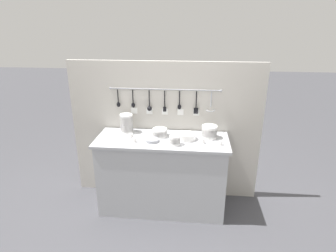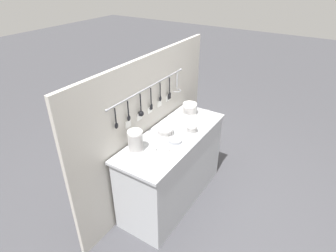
{
  "view_description": "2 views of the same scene",
  "coord_description": "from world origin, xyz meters",
  "px_view_note": "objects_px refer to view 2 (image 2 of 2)",
  "views": [
    {
      "loc": [
        0.34,
        -2.8,
        2.07
      ],
      "look_at": [
        0.07,
        -0.03,
        1.04
      ],
      "focal_mm": 30.0,
      "sensor_mm": 36.0,
      "label": 1
    },
    {
      "loc": [
        -2.14,
        -1.3,
        2.44
      ],
      "look_at": [
        -0.08,
        0.01,
        1.02
      ],
      "focal_mm": 30.0,
      "sensor_mm": 36.0,
      "label": 2
    }
  ],
  "objects_px": {
    "bowl_stack_short_front": "(192,129)",
    "cup_mid_row": "(208,113)",
    "bowl_stack_back_corner": "(165,131)",
    "bowl_stack_nested_right": "(190,109)",
    "plate_stack": "(184,121)",
    "cup_by_caddy": "(154,149)",
    "bowl_stack_wide_centre": "(135,141)",
    "cup_back_left": "(168,150)",
    "cup_edge_far": "(198,118)",
    "steel_mixing_bowl": "(175,140)"
  },
  "relations": [
    {
      "from": "bowl_stack_short_front",
      "to": "cup_mid_row",
      "type": "distance_m",
      "value": 0.47
    },
    {
      "from": "bowl_stack_back_corner",
      "to": "bowl_stack_nested_right",
      "type": "relative_size",
      "value": 0.97
    },
    {
      "from": "bowl_stack_short_front",
      "to": "cup_mid_row",
      "type": "relative_size",
      "value": 2.36
    },
    {
      "from": "bowl_stack_nested_right",
      "to": "plate_stack",
      "type": "height_order",
      "value": "bowl_stack_nested_right"
    },
    {
      "from": "cup_by_caddy",
      "to": "cup_mid_row",
      "type": "height_order",
      "value": "same"
    },
    {
      "from": "bowl_stack_wide_centre",
      "to": "cup_by_caddy",
      "type": "distance_m",
      "value": 0.2
    },
    {
      "from": "cup_back_left",
      "to": "cup_edge_far",
      "type": "bearing_deg",
      "value": 3.58
    },
    {
      "from": "steel_mixing_bowl",
      "to": "cup_by_caddy",
      "type": "relative_size",
      "value": 2.96
    },
    {
      "from": "cup_edge_far",
      "to": "cup_by_caddy",
      "type": "bearing_deg",
      "value": 174.69
    },
    {
      "from": "plate_stack",
      "to": "cup_by_caddy",
      "type": "height_order",
      "value": "plate_stack"
    },
    {
      "from": "steel_mixing_bowl",
      "to": "cup_by_caddy",
      "type": "bearing_deg",
      "value": 160.36
    },
    {
      "from": "bowl_stack_short_front",
      "to": "cup_by_caddy",
      "type": "distance_m",
      "value": 0.51
    },
    {
      "from": "bowl_stack_wide_centre",
      "to": "steel_mixing_bowl",
      "type": "distance_m",
      "value": 0.42
    },
    {
      "from": "bowl_stack_wide_centre",
      "to": "plate_stack",
      "type": "relative_size",
      "value": 1.12
    },
    {
      "from": "steel_mixing_bowl",
      "to": "bowl_stack_short_front",
      "type": "bearing_deg",
      "value": -12.9
    },
    {
      "from": "bowl_stack_nested_right",
      "to": "plate_stack",
      "type": "relative_size",
      "value": 0.87
    },
    {
      "from": "plate_stack",
      "to": "bowl_stack_short_front",
      "type": "bearing_deg",
      "value": -127.02
    },
    {
      "from": "bowl_stack_back_corner",
      "to": "cup_back_left",
      "type": "distance_m",
      "value": 0.31
    },
    {
      "from": "bowl_stack_short_front",
      "to": "plate_stack",
      "type": "relative_size",
      "value": 0.58
    },
    {
      "from": "bowl_stack_back_corner",
      "to": "bowl_stack_wide_centre",
      "type": "relative_size",
      "value": 0.75
    },
    {
      "from": "bowl_stack_back_corner",
      "to": "steel_mixing_bowl",
      "type": "bearing_deg",
      "value": -111.18
    },
    {
      "from": "bowl_stack_back_corner",
      "to": "bowl_stack_short_front",
      "type": "bearing_deg",
      "value": -49.12
    },
    {
      "from": "bowl_stack_back_corner",
      "to": "cup_by_caddy",
      "type": "relative_size",
      "value": 3.43
    },
    {
      "from": "cup_edge_far",
      "to": "bowl_stack_wide_centre",
      "type": "bearing_deg",
      "value": 165.5
    },
    {
      "from": "cup_by_caddy",
      "to": "cup_back_left",
      "type": "xyz_separation_m",
      "value": [
        0.06,
        -0.12,
        0.0
      ]
    },
    {
      "from": "bowl_stack_nested_right",
      "to": "bowl_stack_wide_centre",
      "type": "relative_size",
      "value": 0.77
    },
    {
      "from": "bowl_stack_short_front",
      "to": "steel_mixing_bowl",
      "type": "relative_size",
      "value": 0.8
    },
    {
      "from": "plate_stack",
      "to": "cup_edge_far",
      "type": "xyz_separation_m",
      "value": [
        0.17,
        -0.09,
        -0.01
      ]
    },
    {
      "from": "bowl_stack_nested_right",
      "to": "steel_mixing_bowl",
      "type": "bearing_deg",
      "value": -164.61
    },
    {
      "from": "bowl_stack_short_front",
      "to": "cup_edge_far",
      "type": "distance_m",
      "value": 0.3
    },
    {
      "from": "plate_stack",
      "to": "steel_mixing_bowl",
      "type": "xyz_separation_m",
      "value": [
        -0.36,
        -0.1,
        -0.02
      ]
    },
    {
      "from": "cup_mid_row",
      "to": "bowl_stack_back_corner",
      "type": "bearing_deg",
      "value": 165.15
    },
    {
      "from": "bowl_stack_wide_centre",
      "to": "cup_mid_row",
      "type": "distance_m",
      "value": 1.09
    },
    {
      "from": "bowl_stack_short_front",
      "to": "steel_mixing_bowl",
      "type": "height_order",
      "value": "bowl_stack_short_front"
    },
    {
      "from": "plate_stack",
      "to": "bowl_stack_nested_right",
      "type": "bearing_deg",
      "value": 15.36
    },
    {
      "from": "bowl_stack_back_corner",
      "to": "cup_back_left",
      "type": "relative_size",
      "value": 3.43
    },
    {
      "from": "bowl_stack_short_front",
      "to": "steel_mixing_bowl",
      "type": "bearing_deg",
      "value": 167.1
    },
    {
      "from": "bowl_stack_nested_right",
      "to": "cup_edge_far",
      "type": "distance_m",
      "value": 0.17
    },
    {
      "from": "bowl_stack_back_corner",
      "to": "bowl_stack_wide_centre",
      "type": "height_order",
      "value": "bowl_stack_wide_centre"
    },
    {
      "from": "cup_by_caddy",
      "to": "cup_mid_row",
      "type": "relative_size",
      "value": 1.0
    },
    {
      "from": "bowl_stack_nested_right",
      "to": "cup_back_left",
      "type": "height_order",
      "value": "bowl_stack_nested_right"
    },
    {
      "from": "bowl_stack_wide_centre",
      "to": "cup_back_left",
      "type": "bearing_deg",
      "value": -61.34
    },
    {
      "from": "bowl_stack_nested_right",
      "to": "bowl_stack_wide_centre",
      "type": "bearing_deg",
      "value": 175.55
    },
    {
      "from": "bowl_stack_back_corner",
      "to": "cup_mid_row",
      "type": "height_order",
      "value": "bowl_stack_back_corner"
    },
    {
      "from": "cup_mid_row",
      "to": "cup_by_caddy",
      "type": "bearing_deg",
      "value": 173.82
    },
    {
      "from": "bowl_stack_short_front",
      "to": "bowl_stack_wide_centre",
      "type": "bearing_deg",
      "value": 152.9
    },
    {
      "from": "plate_stack",
      "to": "bowl_stack_back_corner",
      "type": "bearing_deg",
      "value": 169.34
    },
    {
      "from": "bowl_stack_wide_centre",
      "to": "cup_edge_far",
      "type": "bearing_deg",
      "value": -14.5
    },
    {
      "from": "bowl_stack_wide_centre",
      "to": "bowl_stack_nested_right",
      "type": "bearing_deg",
      "value": -4.45
    },
    {
      "from": "cup_back_left",
      "to": "cup_edge_far",
      "type": "distance_m",
      "value": 0.72
    }
  ]
}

